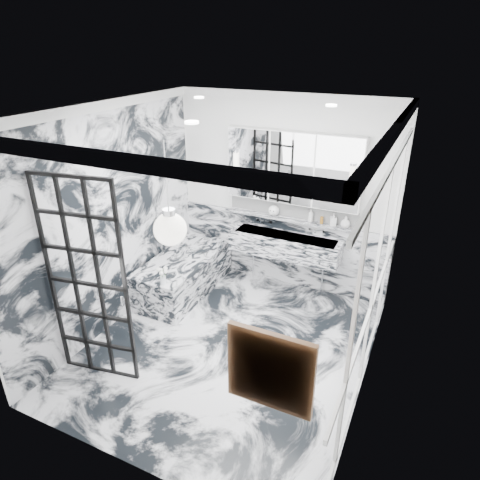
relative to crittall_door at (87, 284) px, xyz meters
The scene contains 25 objects.
floor 1.87m from the crittall_door, 41.52° to the left, with size 3.60×3.60×0.00m, color silver.
ceiling 2.22m from the crittall_door, 41.52° to the left, with size 3.60×3.60×0.00m, color white.
wall_back 3.00m from the crittall_door, 68.30° to the left, with size 3.60×3.60×0.00m, color white.
wall_front 1.40m from the crittall_door, 36.60° to the right, with size 3.60×3.60×0.00m, color white.
wall_left 1.13m from the crittall_door, 116.79° to the left, with size 3.60×3.60×0.00m, color white.
wall_right 2.89m from the crittall_door, 19.89° to the left, with size 3.60×3.60×0.00m, color white.
marble_clad_back 3.03m from the crittall_door, 68.12° to the left, with size 3.18×0.05×1.05m, color silver.
marble_clad_left 1.11m from the crittall_door, 116.08° to the left, with size 0.02×3.56×2.68m, color silver.
panel_molding 2.86m from the crittall_door, 20.03° to the left, with size 0.03×3.40×2.30m, color white.
soap_bottle_a 3.11m from the crittall_door, 59.91° to the left, with size 0.07×0.07×0.19m, color #8C5919.
soap_bottle_b 3.28m from the crittall_door, 55.08° to the left, with size 0.08×0.08×0.18m, color #4C4C51.
soap_bottle_c 3.38m from the crittall_door, 52.75° to the left, with size 0.13×0.13×0.16m, color silver.
face_pot 2.87m from the crittall_door, 69.47° to the left, with size 0.16×0.16×0.16m, color white.
amber_bottle 3.19m from the crittall_door, 57.44° to the left, with size 0.04×0.04×0.10m, color #8C5919.
flower_vase 1.25m from the crittall_door, 84.43° to the left, with size 0.07×0.07×0.12m, color silver.
crittall_door is the anchor object (origin of this frame).
artwork 2.46m from the crittall_door, 18.71° to the right, with size 0.48×0.05×0.48m, color #D64615.
pendant_light 1.52m from the crittall_door, ahead, with size 0.26×0.26×0.26m, color white.
trough_sink 2.86m from the crittall_door, 63.64° to the left, with size 1.60×0.45×0.30m, color silver.
ledge 2.98m from the crittall_door, 65.05° to the left, with size 1.90×0.14×0.04m, color silver.
subway_tile 3.03m from the crittall_door, 65.54° to the left, with size 1.90×0.03×0.23m, color white.
mirror_cabinet 3.06m from the crittall_door, 65.09° to the left, with size 1.90×0.16×1.00m, color white.
sconce_left 2.72m from the crittall_door, 80.52° to the left, with size 0.07×0.07×0.40m, color white.
sconce_right 3.39m from the crittall_door, 51.49° to the left, with size 0.07×0.07×0.40m, color white.
bathtub 2.07m from the crittall_door, 92.12° to the left, with size 0.75×1.65×0.55m, color silver.
Camera 1 is at (1.91, -3.72, 3.40)m, focal length 32.00 mm.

